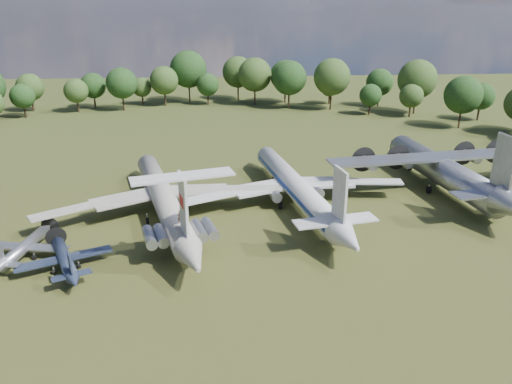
{
  "coord_description": "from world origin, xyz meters",
  "views": [
    {
      "loc": [
        3.54,
        -65.19,
        30.29
      ],
      "look_at": [
        8.49,
        0.26,
        5.0
      ],
      "focal_mm": 35.0,
      "sensor_mm": 36.0,
      "label": 1
    }
  ],
  "objects_px": {
    "il62_airliner": "(164,202)",
    "small_prop_west": "(65,262)",
    "person_on_il62": "(180,217)",
    "an12_transport": "(442,174)",
    "small_prop_northwest": "(24,250)",
    "tu104_jet": "(296,191)"
  },
  "relations": [
    {
      "from": "small_prop_northwest",
      "to": "person_on_il62",
      "type": "distance_m",
      "value": 20.22
    },
    {
      "from": "an12_transport",
      "to": "person_on_il62",
      "type": "distance_m",
      "value": 47.37
    },
    {
      "from": "il62_airliner",
      "to": "an12_transport",
      "type": "bearing_deg",
      "value": -4.78
    },
    {
      "from": "an12_transport",
      "to": "small_prop_northwest",
      "type": "relative_size",
      "value": 2.94
    },
    {
      "from": "an12_transport",
      "to": "il62_airliner",
      "type": "bearing_deg",
      "value": -177.05
    },
    {
      "from": "small_prop_northwest",
      "to": "person_on_il62",
      "type": "bearing_deg",
      "value": 7.12
    },
    {
      "from": "il62_airliner",
      "to": "person_on_il62",
      "type": "distance_m",
      "value": 13.61
    },
    {
      "from": "small_prop_west",
      "to": "person_on_il62",
      "type": "relative_size",
      "value": 8.83
    },
    {
      "from": "tu104_jet",
      "to": "person_on_il62",
      "type": "distance_m",
      "value": 23.48
    },
    {
      "from": "an12_transport",
      "to": "person_on_il62",
      "type": "relative_size",
      "value": 25.15
    },
    {
      "from": "an12_transport",
      "to": "person_on_il62",
      "type": "height_order",
      "value": "person_on_il62"
    },
    {
      "from": "il62_airliner",
      "to": "small_prop_west",
      "type": "distance_m",
      "value": 18.2
    },
    {
      "from": "small_prop_northwest",
      "to": "il62_airliner",
      "type": "bearing_deg",
      "value": 46.1
    },
    {
      "from": "tu104_jet",
      "to": "small_prop_west",
      "type": "bearing_deg",
      "value": -159.22
    },
    {
      "from": "il62_airliner",
      "to": "tu104_jet",
      "type": "distance_m",
      "value": 20.44
    },
    {
      "from": "an12_transport",
      "to": "tu104_jet",
      "type": "bearing_deg",
      "value": -176.48
    },
    {
      "from": "il62_airliner",
      "to": "tu104_jet",
      "type": "relative_size",
      "value": 1.01
    },
    {
      "from": "tu104_jet",
      "to": "person_on_il62",
      "type": "bearing_deg",
      "value": -146.34
    },
    {
      "from": "small_prop_northwest",
      "to": "small_prop_west",
      "type": "bearing_deg",
      "value": -19.31
    },
    {
      "from": "il62_airliner",
      "to": "person_on_il62",
      "type": "height_order",
      "value": "person_on_il62"
    },
    {
      "from": "il62_airliner",
      "to": "tu104_jet",
      "type": "xyz_separation_m",
      "value": [
        20.18,
        3.3,
        0.02
      ]
    },
    {
      "from": "small_prop_west",
      "to": "person_on_il62",
      "type": "bearing_deg",
      "value": -15.59
    }
  ]
}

